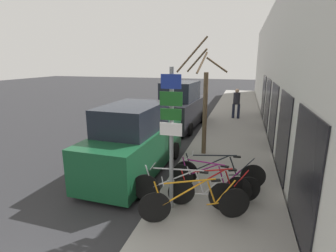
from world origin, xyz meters
TOP-DOWN VIEW (x-y plane):
  - ground_plane at (0.00, 11.20)m, footprint 80.00×80.00m
  - sidewalk_curb at (2.60, 14.00)m, footprint 3.20×32.00m
  - building_facade at (4.35, 13.91)m, footprint 0.23×32.00m
  - signpost at (1.51, 3.34)m, footprint 0.51×0.11m
  - bicycle_0 at (2.15, 3.00)m, footprint 2.31×0.96m
  - bicycle_1 at (1.78, 3.50)m, footprint 2.61×0.44m
  - bicycle_2 at (2.49, 3.84)m, footprint 2.17×0.87m
  - bicycle_3 at (2.30, 4.29)m, footprint 2.17×0.66m
  - bicycle_4 at (2.50, 4.79)m, footprint 2.51×0.51m
  - parked_car_0 at (-0.25, 5.35)m, footprint 2.09×4.81m
  - parked_car_1 at (-0.18, 11.50)m, footprint 2.21×4.76m
  - pedestrian_near at (2.64, 14.11)m, footprint 0.47×0.40m
  - street_tree at (1.65, 7.35)m, footprint 1.79×1.31m

SIDE VIEW (x-z plane):
  - ground_plane at x=0.00m, z-range 0.00..0.00m
  - sidewalk_curb at x=2.60m, z-range 0.00..0.15m
  - bicycle_3 at x=2.30m, z-range 0.09..0.98m
  - bicycle_2 at x=2.49m, z-range 0.08..0.99m
  - bicycle_4 at x=2.50m, z-range 0.08..1.02m
  - bicycle_0 at x=2.15m, z-range 0.07..1.06m
  - bicycle_1 at x=1.78m, z-range 0.08..1.05m
  - parked_car_0 at x=-0.25m, z-range -0.10..2.16m
  - parked_car_1 at x=-0.18m, z-range -0.12..2.37m
  - pedestrian_near at x=2.64m, z-range 0.29..2.08m
  - signpost at x=1.51m, z-range 0.38..3.68m
  - street_tree at x=1.65m, z-range -0.08..4.18m
  - building_facade at x=4.35m, z-range -0.04..6.46m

